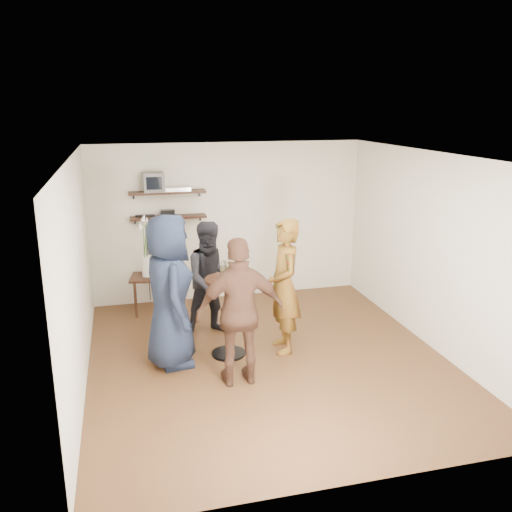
{
  "coord_description": "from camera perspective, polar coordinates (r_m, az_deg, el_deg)",
  "views": [
    {
      "loc": [
        -1.71,
        -6.16,
        3.18
      ],
      "look_at": [
        -0.06,
        0.4,
        1.28
      ],
      "focal_mm": 38.0,
      "sensor_mm": 36.0,
      "label": 1
    }
  ],
  "objects": [
    {
      "name": "room",
      "position": [
        6.66,
        1.33,
        -0.71
      ],
      "size": [
        4.58,
        5.08,
        2.68
      ],
      "color": "#4B2A18",
      "rests_on": "ground"
    },
    {
      "name": "shelf_upper",
      "position": [
        8.67,
        -9.32,
        6.64
      ],
      "size": [
        1.2,
        0.25,
        0.04
      ],
      "primitive_type": "cube",
      "color": "black",
      "rests_on": "room"
    },
    {
      "name": "shelf_lower",
      "position": [
        8.74,
        -9.21,
        4.05
      ],
      "size": [
        1.2,
        0.25,
        0.04
      ],
      "primitive_type": "cube",
      "color": "black",
      "rests_on": "room"
    },
    {
      "name": "crt_monitor",
      "position": [
        8.63,
        -10.73,
        7.66
      ],
      "size": [
        0.32,
        0.3,
        0.3
      ],
      "primitive_type": "cube",
      "color": "#59595B",
      "rests_on": "shelf_upper"
    },
    {
      "name": "dvd_deck",
      "position": [
        8.67,
        -8.26,
        7.01
      ],
      "size": [
        0.4,
        0.24,
        0.06
      ],
      "primitive_type": "cube",
      "color": "silver",
      "rests_on": "shelf_upper"
    },
    {
      "name": "radio",
      "position": [
        8.72,
        -9.29,
        4.48
      ],
      "size": [
        0.22,
        0.1,
        0.1
      ],
      "primitive_type": "cube",
      "color": "black",
      "rests_on": "shelf_lower"
    },
    {
      "name": "power_strip",
      "position": [
        8.76,
        -11.61,
        4.18
      ],
      "size": [
        0.3,
        0.05,
        0.03
      ],
      "primitive_type": "cube",
      "color": "black",
      "rests_on": "shelf_lower"
    },
    {
      "name": "side_table",
      "position": [
        8.65,
        -11.36,
        -2.69
      ],
      "size": [
        0.58,
        0.58,
        0.6
      ],
      "rotation": [
        0.0,
        0.0,
        -0.18
      ],
      "color": "black",
      "rests_on": "room"
    },
    {
      "name": "vase_lilies",
      "position": [
        8.53,
        -11.52,
        -0.04
      ],
      "size": [
        0.2,
        0.2,
        1.01
      ],
      "rotation": [
        0.0,
        0.0,
        -0.18
      ],
      "color": "white",
      "rests_on": "side_table"
    },
    {
      "name": "drinks_table",
      "position": [
        6.99,
        -2.98,
        -5.32
      ],
      "size": [
        0.58,
        0.58,
        1.05
      ],
      "color": "black",
      "rests_on": "room"
    },
    {
      "name": "wine_glass_fl",
      "position": [
        6.78,
        -3.53,
        -1.51
      ],
      "size": [
        0.06,
        0.06,
        0.18
      ],
      "color": "silver",
      "rests_on": "drinks_table"
    },
    {
      "name": "wine_glass_fr",
      "position": [
        6.8,
        -2.32,
        -1.35
      ],
      "size": [
        0.07,
        0.07,
        0.2
      ],
      "color": "silver",
      "rests_on": "drinks_table"
    },
    {
      "name": "wine_glass_bl",
      "position": [
        6.87,
        -3.39,
        -1.09
      ],
      "size": [
        0.07,
        0.07,
        0.22
      ],
      "color": "silver",
      "rests_on": "drinks_table"
    },
    {
      "name": "wine_glass_br",
      "position": [
        6.86,
        -2.75,
        -1.19
      ],
      "size": [
        0.07,
        0.07,
        0.2
      ],
      "color": "silver",
      "rests_on": "drinks_table"
    },
    {
      "name": "person_plaid",
      "position": [
        7.07,
        2.98,
        -3.21
      ],
      "size": [
        0.45,
        0.66,
        1.79
      ],
      "primitive_type": "imported",
      "rotation": [
        0.0,
        0.0,
        4.68
      ],
      "color": "#A52812",
      "rests_on": "room"
    },
    {
      "name": "person_dark",
      "position": [
        7.62,
        -4.69,
        -2.42
      ],
      "size": [
        0.86,
        0.7,
        1.64
      ],
      "primitive_type": "imported",
      "rotation": [
        0.0,
        0.0,
        0.11
      ],
      "color": "black",
      "rests_on": "room"
    },
    {
      "name": "person_navy",
      "position": [
        6.74,
        -9.13,
        -3.72
      ],
      "size": [
        0.69,
        0.99,
        1.93
      ],
      "primitive_type": "imported",
      "rotation": [
        0.0,
        0.0,
        1.66
      ],
      "color": "#161E33",
      "rests_on": "room"
    },
    {
      "name": "person_brown",
      "position": [
        6.24,
        -1.66,
        -5.95
      ],
      "size": [
        1.03,
        0.43,
        1.76
      ],
      "primitive_type": "imported",
      "rotation": [
        0.0,
        0.0,
        3.14
      ],
      "color": "#4B2D20",
      "rests_on": "room"
    }
  ]
}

